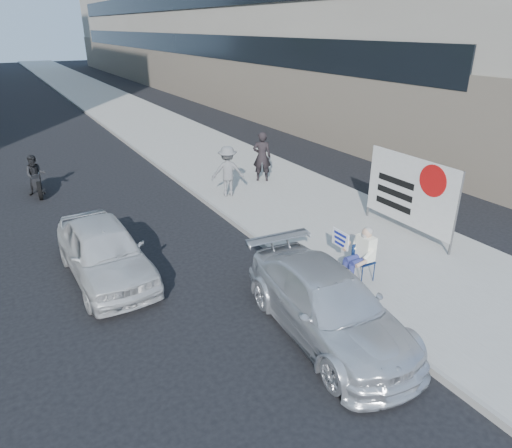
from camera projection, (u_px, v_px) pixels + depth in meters
ground at (243, 286)px, 10.50m from camera, size 160.00×160.00×0.00m
near_sidewalk at (146, 121)px, 28.18m from camera, size 5.00×120.00×0.15m
seated_protester at (360, 252)px, 10.17m from camera, size 0.83×1.12×1.31m
jogger at (228, 171)px, 15.35m from camera, size 1.27×1.00×1.72m
pedestrian_woman at (262, 157)px, 16.83m from camera, size 0.80×0.72×1.84m
protest_banner at (410, 191)px, 12.30m from camera, size 0.08×3.06×2.20m
parked_sedan at (328, 305)px, 8.67m from camera, size 2.15×4.52×1.27m
white_sedan_near at (104, 251)px, 10.63m from camera, size 1.77×4.10×1.38m
motorcycle at (36, 177)px, 16.00m from camera, size 0.74×2.05×1.42m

